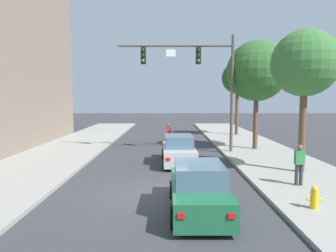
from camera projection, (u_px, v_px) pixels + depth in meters
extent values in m
plane|color=#38383D|center=(155.00, 195.00, 11.55)|extent=(120.00, 120.00, 0.00)
cube|color=#99968E|center=(326.00, 192.00, 11.56)|extent=(5.00, 60.00, 0.15)
cylinder|color=#514C47|center=(231.00, 94.00, 19.71)|extent=(0.20, 0.20, 7.50)
cylinder|color=#514C47|center=(175.00, 46.00, 19.41)|extent=(7.33, 0.14, 0.14)
cube|color=black|center=(198.00, 56.00, 19.48)|extent=(0.32, 0.28, 1.05)
sphere|color=#2D2823|center=(198.00, 50.00, 19.30)|extent=(0.18, 0.18, 0.18)
sphere|color=#2D2823|center=(198.00, 55.00, 19.33)|extent=(0.18, 0.18, 0.18)
sphere|color=green|center=(198.00, 61.00, 19.36)|extent=(0.18, 0.18, 0.18)
cube|color=black|center=(143.00, 56.00, 19.47)|extent=(0.32, 0.28, 1.05)
sphere|color=#2D2823|center=(142.00, 50.00, 19.29)|extent=(0.18, 0.18, 0.18)
sphere|color=#2D2823|center=(143.00, 55.00, 19.32)|extent=(0.18, 0.18, 0.18)
sphere|color=green|center=(143.00, 61.00, 19.35)|extent=(0.18, 0.18, 0.18)
cube|color=white|center=(170.00, 53.00, 19.44)|extent=(0.60, 0.03, 0.44)
cube|color=#B7B7BC|center=(178.00, 153.00, 16.97)|extent=(1.82, 4.25, 0.80)
cube|color=slate|center=(178.00, 141.00, 16.75)|extent=(1.55, 2.04, 0.64)
cylinder|color=black|center=(163.00, 154.00, 18.26)|extent=(0.24, 0.65, 0.64)
cylinder|color=black|center=(190.00, 153.00, 18.31)|extent=(0.24, 0.65, 0.64)
cylinder|color=black|center=(164.00, 163.00, 15.67)|extent=(0.24, 0.65, 0.64)
cylinder|color=black|center=(195.00, 163.00, 15.72)|extent=(0.24, 0.65, 0.64)
cube|color=red|center=(168.00, 159.00, 14.83)|extent=(0.20, 0.05, 0.14)
cube|color=red|center=(194.00, 159.00, 14.87)|extent=(0.20, 0.05, 0.14)
cube|color=#1E663D|center=(198.00, 194.00, 9.82)|extent=(1.71, 4.20, 0.80)
cube|color=slate|center=(198.00, 173.00, 9.60)|extent=(1.51, 2.00, 0.64)
cylinder|color=black|center=(172.00, 189.00, 11.14)|extent=(0.22, 0.64, 0.64)
cylinder|color=black|center=(216.00, 189.00, 11.14)|extent=(0.22, 0.64, 0.64)
cylinder|color=black|center=(173.00, 217.00, 8.55)|extent=(0.22, 0.64, 0.64)
cylinder|color=black|center=(231.00, 217.00, 8.54)|extent=(0.22, 0.64, 0.64)
cube|color=red|center=(181.00, 216.00, 7.70)|extent=(0.20, 0.04, 0.14)
cube|color=red|center=(231.00, 216.00, 7.70)|extent=(0.20, 0.04, 0.14)
cylinder|color=brown|center=(167.00, 139.00, 23.84)|extent=(0.14, 0.14, 0.85)
cylinder|color=brown|center=(169.00, 139.00, 23.84)|extent=(0.14, 0.14, 0.85)
cube|color=#B72D2D|center=(168.00, 130.00, 23.77)|extent=(0.36, 0.22, 0.56)
sphere|color=brown|center=(168.00, 125.00, 23.73)|extent=(0.22, 0.22, 0.22)
cylinder|color=#333338|center=(296.00, 175.00, 12.24)|extent=(0.14, 0.14, 0.85)
cylinder|color=#333338|center=(300.00, 175.00, 12.24)|extent=(0.14, 0.14, 0.85)
cube|color=#337F47|center=(299.00, 157.00, 12.18)|extent=(0.36, 0.22, 0.56)
sphere|color=brown|center=(299.00, 148.00, 12.14)|extent=(0.22, 0.22, 0.22)
cylinder|color=gold|center=(313.00, 200.00, 9.68)|extent=(0.24, 0.24, 0.55)
sphere|color=gold|center=(314.00, 190.00, 9.65)|extent=(0.22, 0.22, 0.22)
cylinder|color=gold|center=(308.00, 199.00, 9.68)|extent=(0.12, 0.09, 0.09)
cylinder|color=gold|center=(319.00, 199.00, 9.68)|extent=(0.12, 0.09, 0.09)
cylinder|color=brown|center=(301.00, 130.00, 14.32)|extent=(0.32, 0.32, 3.95)
sphere|color=#387033|center=(304.00, 63.00, 14.03)|extent=(3.07, 3.07, 3.07)
cylinder|color=brown|center=(255.00, 121.00, 20.88)|extent=(0.32, 0.32, 3.78)
sphere|color=#2D6028|center=(256.00, 71.00, 20.56)|extent=(4.06, 4.06, 4.06)
cylinder|color=brown|center=(236.00, 112.00, 28.91)|extent=(0.32, 0.32, 4.24)
sphere|color=#235123|center=(237.00, 78.00, 28.61)|extent=(2.95, 2.95, 2.95)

